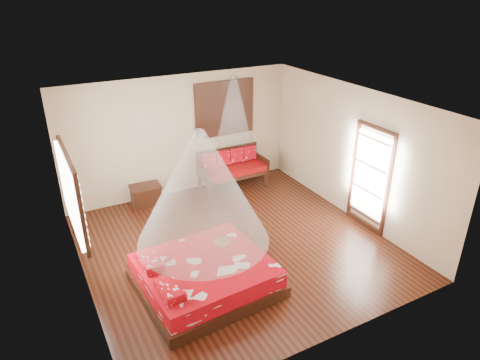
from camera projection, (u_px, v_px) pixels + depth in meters
name	position (u px, v px, depth m)	size (l,w,h in m)	color
room	(235.00, 180.00, 7.70)	(5.54, 5.54, 2.84)	black
bed	(204.00, 276.00, 7.03)	(2.22, 2.03, 0.64)	black
daybed	(232.00, 167.00, 10.45)	(1.65, 0.73, 0.94)	black
storage_chest	(146.00, 195.00, 9.71)	(0.69, 0.52, 0.46)	black
shutter_panel	(225.00, 108.00, 10.14)	(1.52, 0.06, 1.32)	black
window_left	(73.00, 193.00, 6.57)	(0.10, 1.74, 1.34)	black
glazed_door	(370.00, 179.00, 8.52)	(0.08, 1.02, 2.16)	black
wine_tray	(222.00, 240.00, 7.43)	(0.28, 0.28, 0.22)	brown
mosquito_net_main	(201.00, 188.00, 6.36)	(2.07, 2.07, 1.80)	white
mosquito_net_daybed	(234.00, 109.00, 9.73)	(0.82, 0.82, 1.50)	white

